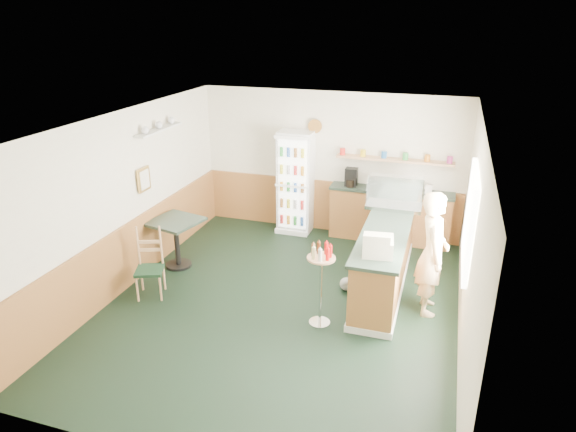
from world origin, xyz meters
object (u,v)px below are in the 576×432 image
at_px(cash_register, 378,246).
at_px(shopkeeper, 432,253).
at_px(cafe_table, 176,234).
at_px(cafe_chair, 152,260).
at_px(display_case, 395,193).
at_px(condiment_stand, 321,273).
at_px(drinks_fridge, 295,183).

distance_m(cash_register, shopkeeper, 0.87).
bearing_deg(cafe_table, cafe_chair, -84.39).
bearing_deg(cafe_table, cash_register, -10.07).
xyz_separation_m(cafe_table, cafe_chair, (0.09, -0.90, -0.04)).
distance_m(display_case, cafe_chair, 4.00).
distance_m(shopkeeper, condiment_stand, 1.61).
height_order(shopkeeper, cafe_table, shopkeeper).
xyz_separation_m(cash_register, cafe_table, (-3.40, 0.60, -0.53)).
bearing_deg(condiment_stand, shopkeeper, 30.28).
bearing_deg(cash_register, shopkeeper, 26.32).
bearing_deg(cash_register, cafe_table, 162.68).
bearing_deg(condiment_stand, cash_register, 26.69).
bearing_deg(display_case, cash_register, -90.00).
distance_m(condiment_stand, cafe_chair, 2.63).
bearing_deg(display_case, cafe_chair, -147.29).
height_order(drinks_fridge, display_case, drinks_fridge).
distance_m(drinks_fridge, cash_register, 3.34).
bearing_deg(drinks_fridge, cafe_table, -124.49).
bearing_deg(display_case, shopkeeper, -62.82).
height_order(drinks_fridge, shopkeeper, drinks_fridge).
relative_size(display_case, cafe_table, 0.98).
relative_size(drinks_fridge, condiment_stand, 1.66).
distance_m(cash_register, condiment_stand, 0.84).
xyz_separation_m(drinks_fridge, cafe_chair, (-1.34, -2.99, -0.43)).
bearing_deg(cash_register, display_case, 82.76).
relative_size(shopkeeper, cafe_table, 1.97).
xyz_separation_m(display_case, cafe_chair, (-3.31, -2.13, -0.71)).
bearing_deg(display_case, cafe_table, -160.20).
distance_m(drinks_fridge, cafe_chair, 3.31).
relative_size(cash_register, cafe_chair, 0.39).
bearing_deg(cash_register, cafe_chair, 177.91).
height_order(display_case, cafe_chair, display_case).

